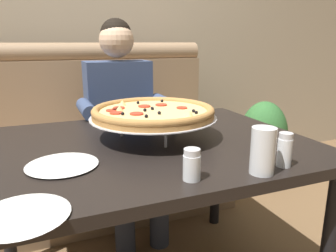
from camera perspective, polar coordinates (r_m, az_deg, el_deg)
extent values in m
cube|color=tan|center=(2.78, -14.82, 19.67)|extent=(6.00, 0.12, 2.80)
cube|color=#937556|center=(2.26, -10.47, -9.20)|extent=(1.66, 0.60, 0.46)
cube|color=#937556|center=(2.50, -12.80, 3.91)|extent=(1.66, 0.18, 0.65)
cylinder|color=#937556|center=(2.46, -13.30, 12.52)|extent=(1.66, 0.14, 0.14)
cube|color=black|center=(1.33, -3.93, -3.74)|extent=(1.33, 0.99, 0.04)
cylinder|color=black|center=(1.48, 26.45, -19.24)|extent=(0.06, 0.06, 0.70)
cylinder|color=black|center=(1.82, -26.92, -12.69)|extent=(0.06, 0.06, 0.70)
cylinder|color=black|center=(2.06, 8.47, -8.00)|extent=(0.06, 0.06, 0.70)
cube|color=#2D3342|center=(1.94, -7.01, -3.46)|extent=(0.34, 0.40, 0.15)
cylinder|color=#2D3342|center=(1.82, -7.70, -15.30)|extent=(0.11, 0.11, 0.46)
cylinder|color=#2D3342|center=(1.87, -1.58, -14.28)|extent=(0.11, 0.11, 0.46)
cube|color=#38476B|center=(2.10, -8.77, 3.62)|extent=(0.40, 0.22, 0.56)
cylinder|color=#38476B|center=(1.84, -14.19, 2.96)|extent=(0.08, 0.28, 0.08)
cylinder|color=#38476B|center=(1.95, -0.69, 4.08)|extent=(0.08, 0.28, 0.08)
sphere|color=#DBB28E|center=(2.04, -9.09, 14.76)|extent=(0.21, 0.21, 0.21)
sphere|color=black|center=(2.05, -9.20, 15.73)|extent=(0.19, 0.19, 0.19)
cylinder|color=silver|center=(1.25, -0.43, -1.83)|extent=(0.01, 0.01, 0.09)
cylinder|color=silver|center=(1.41, -8.21, -0.08)|extent=(0.01, 0.01, 0.09)
cylinder|color=silver|center=(1.48, 0.94, 0.82)|extent=(0.01, 0.01, 0.09)
torus|color=silver|center=(1.36, -2.60, 1.26)|extent=(0.29, 0.29, 0.01)
cylinder|color=silver|center=(1.36, -2.61, 1.58)|extent=(0.53, 0.53, 0.00)
cylinder|color=#B77F42|center=(1.36, -2.61, 2.03)|extent=(0.51, 0.51, 0.02)
torus|color=#B77F42|center=(1.36, -2.62, 2.82)|extent=(0.51, 0.51, 0.03)
cylinder|color=#E5C17A|center=(1.36, -2.62, 2.61)|extent=(0.45, 0.45, 0.01)
cylinder|color=red|center=(1.36, -9.91, 2.73)|extent=(0.05, 0.05, 0.01)
cylinder|color=red|center=(1.39, 2.46, 3.24)|extent=(0.05, 0.05, 0.01)
cylinder|color=red|center=(1.37, -8.96, 2.92)|extent=(0.05, 0.05, 0.01)
cylinder|color=red|center=(1.30, -9.16, 2.30)|extent=(0.05, 0.05, 0.01)
cylinder|color=red|center=(1.40, -8.68, 3.20)|extent=(0.05, 0.05, 0.01)
cylinder|color=red|center=(1.46, -1.20, 3.77)|extent=(0.05, 0.05, 0.01)
cylinder|color=red|center=(1.28, -5.56, 2.18)|extent=(0.05, 0.05, 0.01)
cylinder|color=red|center=(1.43, -4.20, 3.51)|extent=(0.05, 0.05, 0.01)
sphere|color=black|center=(1.32, 4.52, 2.70)|extent=(0.01, 0.01, 0.01)
sphere|color=black|center=(1.22, -3.87, 1.75)|extent=(0.01, 0.01, 0.01)
sphere|color=black|center=(1.28, -1.56, 2.35)|extent=(0.01, 0.01, 0.01)
sphere|color=black|center=(1.54, -1.08, 4.48)|extent=(0.01, 0.01, 0.01)
sphere|color=black|center=(1.33, -4.10, 2.85)|extent=(0.01, 0.01, 0.01)
sphere|color=black|center=(1.50, -5.33, 4.13)|extent=(0.01, 0.01, 0.01)
sphere|color=black|center=(1.29, 5.01, 2.42)|extent=(0.01, 0.01, 0.01)
sphere|color=black|center=(1.27, -8.02, 2.18)|extent=(0.01, 0.01, 0.01)
sphere|color=black|center=(1.37, -8.80, 3.06)|extent=(0.01, 0.01, 0.01)
sphere|color=black|center=(1.36, -2.80, 3.12)|extent=(0.01, 0.01, 0.01)
cone|color=#CCC675|center=(1.47, -8.08, 4.10)|extent=(0.04, 0.04, 0.02)
cone|color=#CCC675|center=(1.35, -8.57, 3.10)|extent=(0.04, 0.04, 0.02)
cone|color=#CCC675|center=(1.24, 3.77, 2.25)|extent=(0.04, 0.04, 0.02)
cylinder|color=white|center=(0.96, 4.22, -7.34)|extent=(0.05, 0.05, 0.08)
cylinder|color=silver|center=(0.97, 4.20, -8.48)|extent=(0.05, 0.05, 0.03)
cylinder|color=silver|center=(0.95, 4.27, -4.63)|extent=(0.05, 0.05, 0.02)
cylinder|color=white|center=(1.18, 15.71, -3.52)|extent=(0.05, 0.05, 0.08)
cylinder|color=#4C6633|center=(1.19, 15.65, -4.28)|extent=(0.04, 0.04, 0.05)
cylinder|color=silver|center=(1.17, 15.88, -1.16)|extent=(0.05, 0.05, 0.02)
cylinder|color=white|center=(1.13, 19.88, -4.44)|extent=(0.05, 0.05, 0.09)
cylinder|color=#A82D19|center=(1.13, 19.79, -5.42)|extent=(0.04, 0.04, 0.05)
cylinder|color=silver|center=(1.11, 20.13, -1.65)|extent=(0.04, 0.04, 0.02)
cylinder|color=white|center=(1.13, -18.16, -6.59)|extent=(0.17, 0.17, 0.01)
cone|color=white|center=(1.13, -18.20, -6.16)|extent=(0.24, 0.24, 0.01)
cylinder|color=white|center=(0.85, -24.41, -14.31)|extent=(0.16, 0.16, 0.01)
cone|color=white|center=(0.85, -24.47, -13.78)|extent=(0.22, 0.22, 0.01)
cylinder|color=silver|center=(1.03, 16.40, -4.22)|extent=(0.08, 0.08, 0.15)
cylinder|color=white|center=(1.04, 16.31, -5.42)|extent=(0.06, 0.06, 0.10)
cylinder|color=brown|center=(2.71, 15.99, -8.20)|extent=(0.24, 0.24, 0.22)
ellipsoid|color=#336B33|center=(2.60, 16.49, -1.47)|extent=(0.36, 0.36, 0.52)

